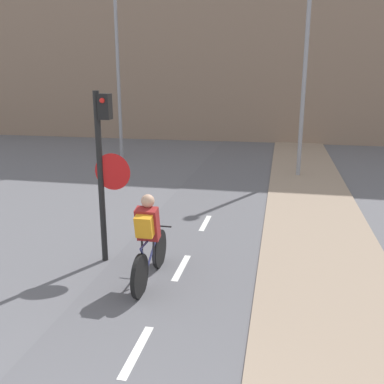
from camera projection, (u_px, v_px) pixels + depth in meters
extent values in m
cube|color=white|center=(137.00, 351.00, 5.42)|extent=(0.12, 1.10, 0.00)
cube|color=white|center=(181.00, 268.00, 7.78)|extent=(0.12, 1.10, 0.00)
cube|color=white|center=(205.00, 223.00, 10.15)|extent=(0.12, 1.10, 0.00)
cube|color=#89705B|center=(256.00, 27.00, 23.40)|extent=(60.00, 5.00, 12.00)
cylinder|color=black|center=(101.00, 180.00, 7.76)|extent=(0.11, 0.11, 3.15)
cube|color=black|center=(105.00, 107.00, 7.38)|extent=(0.20, 0.20, 0.44)
sphere|color=red|center=(102.00, 100.00, 7.25)|extent=(0.09, 0.09, 0.09)
cone|color=red|center=(112.00, 172.00, 7.66)|extent=(0.67, 0.01, 0.67)
cone|color=silver|center=(113.00, 172.00, 7.67)|extent=(0.60, 0.02, 0.60)
cylinder|color=gray|center=(118.00, 72.00, 17.60)|extent=(0.14, 0.14, 7.11)
cylinder|color=gray|center=(304.00, 80.00, 14.14)|extent=(0.14, 0.14, 6.51)
cylinder|color=black|center=(140.00, 276.00, 6.72)|extent=(0.07, 0.71, 0.71)
cylinder|color=black|center=(159.00, 249.00, 7.79)|extent=(0.07, 0.71, 0.71)
cylinder|color=navy|center=(154.00, 246.00, 7.41)|extent=(0.04, 0.72, 0.44)
cylinder|color=navy|center=(144.00, 258.00, 6.91)|extent=(0.04, 0.38, 0.46)
cylinder|color=navy|center=(150.00, 238.00, 7.19)|extent=(0.04, 1.05, 0.07)
cylinder|color=navy|center=(144.00, 271.00, 6.93)|extent=(0.04, 0.43, 0.05)
cylinder|color=black|center=(159.00, 226.00, 7.67)|extent=(0.46, 0.03, 0.03)
cube|color=maroon|center=(148.00, 224.00, 6.99)|extent=(0.36, 0.31, 0.59)
sphere|color=tan|center=(148.00, 201.00, 6.93)|extent=(0.22, 0.22, 0.22)
cylinder|color=#232328|center=(142.00, 250.00, 7.10)|extent=(0.04, 0.07, 0.44)
cylinder|color=#232328|center=(154.00, 251.00, 7.06)|extent=(0.04, 0.07, 0.44)
cube|color=orange|center=(144.00, 226.00, 6.82)|extent=(0.28, 0.23, 0.39)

